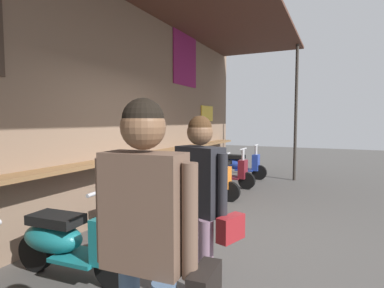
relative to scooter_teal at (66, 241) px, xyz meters
The scene contains 10 objects.
ground_plane 2.14m from the scooter_teal, 30.90° to the right, with size 31.05×31.05×0.00m, color #474442.
market_stall_facade 2.63m from the scooter_teal, 23.09° to the left, with size 11.09×2.63×3.87m.
scooter_teal is the anchor object (origin of this frame).
scooter_red 1.17m from the scooter_teal, ahead, with size 0.47×1.40×0.97m.
scooter_black 2.36m from the scooter_teal, ahead, with size 0.48×1.40×0.97m.
scooter_orange 3.61m from the scooter_teal, ahead, with size 0.46×1.40×0.97m.
scooter_maroon 4.87m from the scooter_teal, ahead, with size 0.47×1.40×0.97m.
scooter_blue 6.13m from the scooter_teal, ahead, with size 0.46×1.40×0.97m.
shopper_with_handbag 1.58m from the scooter_teal, 84.19° to the right, with size 0.41×0.67×1.66m.
shopper_browsing 1.98m from the scooter_teal, 119.94° to the right, with size 0.32×0.67×1.73m.
Camera 1 is at (-4.04, -1.40, 1.62)m, focal length 28.87 mm.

